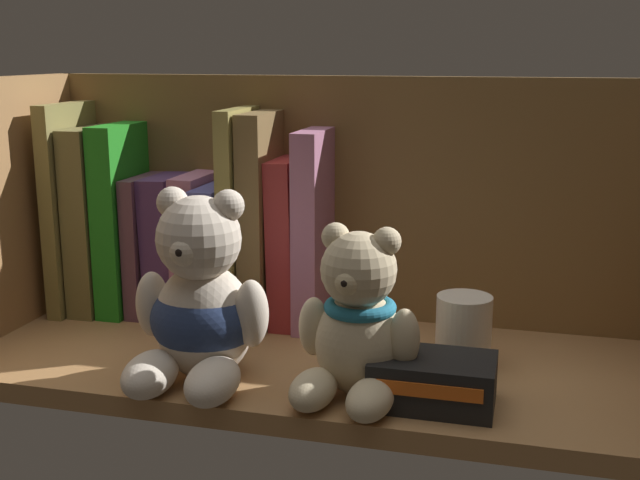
# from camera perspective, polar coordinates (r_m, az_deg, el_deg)

# --- Properties ---
(shelf_board) EXTENTS (0.69, 0.27, 0.02)m
(shelf_board) POSITION_cam_1_polar(r_m,az_deg,el_deg) (0.82, -0.16, -8.95)
(shelf_board) COLOR #9E7042
(shelf_board) RESTS_ON ground
(shelf_back_panel) EXTENTS (0.71, 0.01, 0.29)m
(shelf_back_panel) POSITION_cam_1_polar(r_m,az_deg,el_deg) (0.92, 2.13, 2.29)
(shelf_back_panel) COLOR brown
(shelf_back_panel) RESTS_ON ground
(shelf_side_panel_left) EXTENTS (0.02, 0.30, 0.29)m
(shelf_side_panel_left) POSITION_cam_1_polar(r_m,az_deg,el_deg) (0.93, -21.51, 1.59)
(shelf_side_panel_left) COLOR #9E7042
(shelf_side_panel_left) RESTS_ON ground
(book_0) EXTENTS (0.02, 0.15, 0.24)m
(book_0) POSITION_cam_1_polar(r_m,az_deg,el_deg) (1.00, -16.47, 2.41)
(book_0) COLOR olive
(book_0) RESTS_ON shelf_board
(book_1) EXTENTS (0.03, 0.13, 0.22)m
(book_1) POSITION_cam_1_polar(r_m,az_deg,el_deg) (0.99, -15.08, 1.57)
(book_1) COLOR brown
(book_1) RESTS_ON shelf_board
(book_2) EXTENTS (0.03, 0.12, 0.22)m
(book_2) POSITION_cam_1_polar(r_m,az_deg,el_deg) (0.98, -13.39, 1.60)
(book_2) COLOR #1F821D
(book_2) RESTS_ON shelf_board
(book_3) EXTENTS (0.02, 0.11, 0.16)m
(book_3) POSITION_cam_1_polar(r_m,az_deg,el_deg) (0.97, -11.92, -0.17)
(book_3) COLOR #603A4C
(book_3) RESTS_ON shelf_board
(book_4) EXTENTS (0.04, 0.10, 0.16)m
(book_4) POSITION_cam_1_polar(r_m,az_deg,el_deg) (0.96, -10.37, -0.25)
(book_4) COLOR #4F2F5F
(book_4) RESTS_ON shelf_board
(book_5) EXTENTS (0.03, 0.11, 0.17)m
(book_5) POSITION_cam_1_polar(r_m,az_deg,el_deg) (0.94, -8.49, -0.28)
(book_5) COLOR #BB7194
(book_5) RESTS_ON shelf_board
(book_6) EXTENTS (0.03, 0.14, 0.16)m
(book_6) POSITION_cam_1_polar(r_m,az_deg,el_deg) (0.93, -6.72, -0.67)
(book_6) COLOR #5D60B6
(book_6) RESTS_ON shelf_board
(book_7) EXTENTS (0.02, 0.14, 0.24)m
(book_7) POSITION_cam_1_polar(r_m,az_deg,el_deg) (0.91, -5.30, 1.80)
(book_7) COLOR olive
(book_7) RESTS_ON shelf_board
(book_8) EXTENTS (0.03, 0.12, 0.24)m
(book_8) POSITION_cam_1_polar(r_m,az_deg,el_deg) (0.91, -3.86, 1.60)
(book_8) COLOR brown
(book_8) RESTS_ON shelf_board
(book_9) EXTENTS (0.03, 0.10, 0.19)m
(book_9) POSITION_cam_1_polar(r_m,az_deg,el_deg) (0.90, -2.06, -0.05)
(book_9) COLOR maroon
(book_9) RESTS_ON shelf_board
(book_10) EXTENTS (0.03, 0.11, 0.22)m
(book_10) POSITION_cam_1_polar(r_m,az_deg,el_deg) (0.89, -0.26, 0.85)
(book_10) COLOR #AA6888
(book_10) RESTS_ON shelf_board
(teddy_bear_larger) EXTENTS (0.13, 0.14, 0.18)m
(teddy_bear_larger) POSITION_cam_1_polar(r_m,az_deg,el_deg) (0.75, -8.43, -4.69)
(teddy_bear_larger) COLOR beige
(teddy_bear_larger) RESTS_ON shelf_board
(teddy_bear_smaller) EXTENTS (0.11, 0.12, 0.15)m
(teddy_bear_smaller) POSITION_cam_1_polar(r_m,az_deg,el_deg) (0.71, 2.62, -6.07)
(teddy_bear_smaller) COLOR beige
(teddy_bear_smaller) RESTS_ON shelf_board
(pillar_candle) EXTENTS (0.05, 0.05, 0.07)m
(pillar_candle) POSITION_cam_1_polar(r_m,az_deg,el_deg) (0.80, 10.09, -6.35)
(pillar_candle) COLOR silver
(pillar_candle) RESTS_ON shelf_board
(small_product_box) EXTENTS (0.11, 0.07, 0.04)m
(small_product_box) POSITION_cam_1_polar(r_m,az_deg,el_deg) (0.72, 7.97, -9.82)
(small_product_box) COLOR black
(small_product_box) RESTS_ON shelf_board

